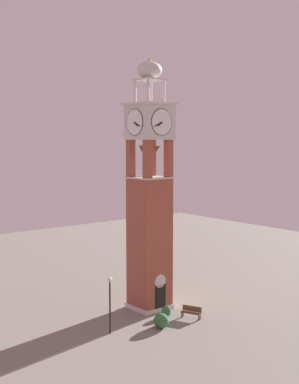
{
  "coord_description": "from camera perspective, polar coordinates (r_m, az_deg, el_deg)",
  "views": [
    {
      "loc": [
        -26.55,
        -32.6,
        13.9
      ],
      "look_at": [
        0.0,
        0.0,
        9.64
      ],
      "focal_mm": 48.86,
      "sensor_mm": 36.0,
      "label": 1
    }
  ],
  "objects": [
    {
      "name": "ground",
      "position": [
        44.28,
        0.0,
        -12.51
      ],
      "size": [
        80.0,
        80.0,
        0.0
      ],
      "primitive_type": "plane",
      "color": "gray"
    },
    {
      "name": "clock_tower",
      "position": [
        42.38,
        0.0,
        -1.52
      ],
      "size": [
        3.33,
        3.33,
        20.26
      ],
      "color": "#9E4C38",
      "rests_on": "ground"
    },
    {
      "name": "park_bench",
      "position": [
        41.83,
        4.59,
        -12.95
      ],
      "size": [
        1.03,
        1.64,
        0.95
      ],
      "color": "brown",
      "rests_on": "ground"
    },
    {
      "name": "lamp_post",
      "position": [
        38.03,
        -4.35,
        -11.15
      ],
      "size": [
        0.36,
        0.36,
        4.13
      ],
      "color": "black",
      "rests_on": "ground"
    },
    {
      "name": "trash_bin",
      "position": [
        40.31,
        1.29,
        -13.79
      ],
      "size": [
        0.52,
        0.52,
        0.8
      ],
      "primitive_type": "cylinder",
      "color": "#38513D",
      "rests_on": "ground"
    },
    {
      "name": "shrub_near_entry",
      "position": [
        42.04,
        1.84,
        -12.87
      ],
      "size": [
        0.72,
        0.72,
        0.92
      ],
      "primitive_type": "ellipsoid",
      "color": "#336638",
      "rests_on": "ground"
    },
    {
      "name": "shrub_left_of_tower",
      "position": [
        39.69,
        1.29,
        -13.88
      ],
      "size": [
        1.15,
        1.15,
        1.1
      ],
      "primitive_type": "ellipsoid",
      "color": "#336638",
      "rests_on": "ground"
    },
    {
      "name": "shrub_behind_bench",
      "position": [
        46.51,
        -0.79,
        -11.15
      ],
      "size": [
        0.98,
        0.98,
        0.7
      ],
      "primitive_type": "ellipsoid",
      "color": "#336638",
      "rests_on": "ground"
    }
  ]
}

